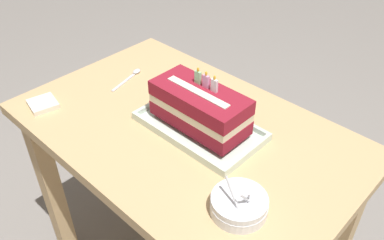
% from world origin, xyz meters
% --- Properties ---
extents(dining_table, '(1.02, 0.65, 0.77)m').
position_xyz_m(dining_table, '(0.00, 0.00, 0.64)').
color(dining_table, tan).
rests_on(dining_table, ground_plane).
extents(foil_tray, '(0.36, 0.21, 0.02)m').
position_xyz_m(foil_tray, '(0.04, 0.02, 0.78)').
color(foil_tray, silver).
rests_on(foil_tray, dining_table).
extents(birthday_cake, '(0.28, 0.13, 0.16)m').
position_xyz_m(birthday_cake, '(0.04, 0.02, 0.85)').
color(birthday_cake, maroon).
rests_on(birthday_cake, foil_tray).
extents(bowl_stack, '(0.13, 0.13, 0.10)m').
position_xyz_m(bowl_stack, '(0.31, -0.14, 0.80)').
color(bowl_stack, white).
rests_on(bowl_stack, dining_table).
extents(serving_spoon_near_tray, '(0.06, 0.15, 0.01)m').
position_xyz_m(serving_spoon_near_tray, '(-0.33, 0.08, 0.78)').
color(serving_spoon_near_tray, silver).
rests_on(serving_spoon_near_tray, dining_table).
extents(napkin_pile, '(0.10, 0.10, 0.02)m').
position_xyz_m(napkin_pile, '(-0.40, -0.23, 0.78)').
color(napkin_pile, silver).
rests_on(napkin_pile, dining_table).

